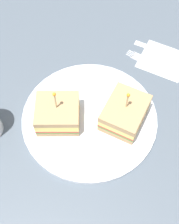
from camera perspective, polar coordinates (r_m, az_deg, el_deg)
The scene contains 7 objects.
ground_plane at distance 66.06cm, azimuth 0.00°, elevation -1.78°, with size 108.37×108.37×2.00cm, color #4C5660.
plate at distance 64.74cm, azimuth 0.00°, elevation -1.13°, with size 29.45×29.45×1.02cm, color white.
sandwich_half_front at distance 62.21cm, azimuth 6.82°, elevation -0.18°, with size 12.50×11.68×9.59cm.
sandwich_half_back at distance 61.97cm, azimuth -6.14°, elevation -0.32°, with size 8.28×9.09×10.18cm.
napkin at distance 77.00cm, azimuth 13.99°, elevation 9.65°, with size 11.08×9.97×0.15cm, color white.
fork at distance 75.95cm, azimuth 10.53°, elevation 9.82°, with size 8.26×11.08×0.35cm.
knife at distance 78.95cm, azimuth 12.44°, elevation 11.80°, with size 6.63×11.26×0.35cm.
Camera 1 is at (31.94, -0.92, 56.82)cm, focal length 47.41 mm.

